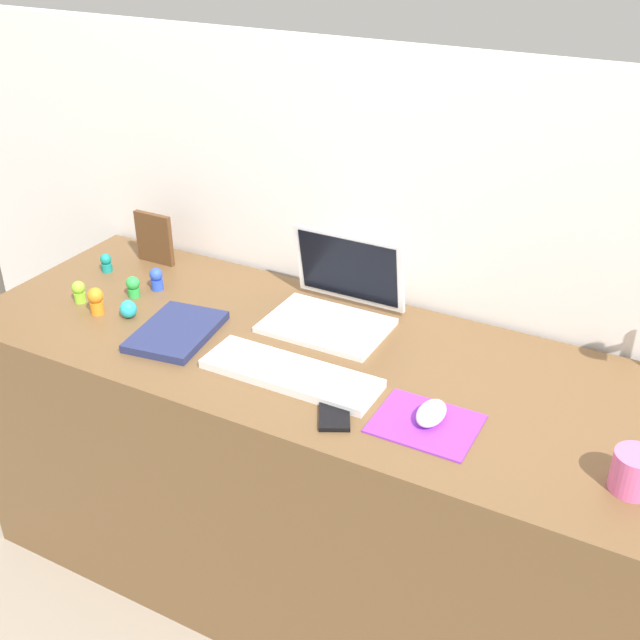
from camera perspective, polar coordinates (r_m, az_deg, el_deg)
The scene contains 17 objects.
ground_plane at distance 2.30m, azimuth 0.66°, elevation -18.46°, with size 6.00×6.00×0.00m, color gray.
back_wall at distance 2.13m, azimuth 5.25°, elevation 0.80°, with size 3.06×0.05×1.38m, color silver.
desk at distance 2.04m, azimuth 0.72°, elevation -11.50°, with size 1.86×0.64×0.74m, color brown.
laptop at distance 1.95m, azimuth 1.21°, elevation 1.51°, with size 0.30×0.25×0.21m.
keyboard at distance 1.74m, azimuth -2.16°, elevation -3.95°, with size 0.41×0.13×0.02m, color white.
mousepad at distance 1.62m, azimuth 7.75°, elevation -7.53°, with size 0.21×0.17×0.00m, color purple.
mouse at distance 1.62m, azimuth 8.16°, elevation -6.77°, with size 0.06×0.10×0.03m, color white.
cell_phone at distance 1.63m, azimuth 1.06°, elevation -6.72°, with size 0.06×0.13×0.01m, color black.
notebook_pad at distance 1.93m, azimuth -10.47°, elevation -0.83°, with size 0.17×0.24×0.02m, color navy.
picture_frame at distance 2.29m, azimuth -12.05°, elevation 5.88°, with size 0.12×0.02×0.15m, color brown.
coffee_mug at distance 1.54m, azimuth 22.03°, elevation -10.27°, with size 0.08×0.08×0.08m, color pink.
toy_figurine_orange at distance 2.06m, azimuth -16.10°, elevation 1.42°, with size 0.04×0.04×0.07m.
toy_figurine_lime at distance 2.14m, azimuth -17.25°, elevation 2.03°, with size 0.03×0.03×0.06m.
toy_figurine_cyan at distance 2.03m, azimuth -13.87°, elevation 0.79°, with size 0.04×0.04×0.05m, color #28B7CC.
toy_figurine_blue at distance 2.15m, azimuth -11.90°, elevation 2.99°, with size 0.04×0.04×0.06m.
toy_figurine_green at distance 2.13m, azimuth -13.53°, elevation 2.42°, with size 0.04×0.04×0.06m.
toy_figurine_teal at distance 2.29m, azimuth -15.40°, elevation 4.08°, with size 0.03×0.03×0.05m.
Camera 1 is at (0.70, -1.37, 1.71)m, focal length 43.67 mm.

